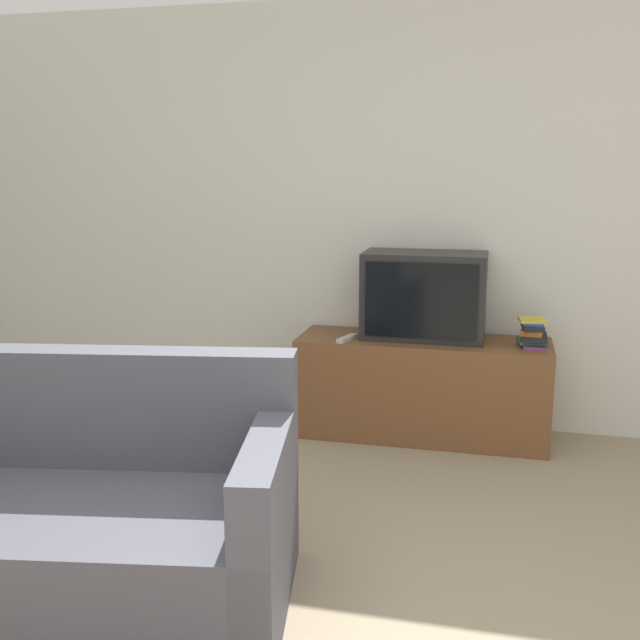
% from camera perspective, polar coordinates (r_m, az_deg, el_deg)
% --- Properties ---
extents(wall_back, '(9.00, 0.06, 2.60)m').
position_cam_1_polar(wall_back, '(4.70, 6.98, 7.72)').
color(wall_back, silver).
rests_on(wall_back, ground_plane).
extents(tv_stand, '(1.49, 0.48, 0.60)m').
position_cam_1_polar(tv_stand, '(4.58, 7.78, -5.14)').
color(tv_stand, brown).
rests_on(tv_stand, ground_plane).
extents(television, '(0.72, 0.39, 0.52)m').
position_cam_1_polar(television, '(4.50, 7.94, 1.87)').
color(television, black).
rests_on(television, tv_stand).
extents(couch, '(1.88, 1.15, 0.90)m').
position_cam_1_polar(couch, '(3.09, -19.45, -14.39)').
color(couch, '#474751').
rests_on(couch, ground_plane).
extents(book_stack, '(0.17, 0.22, 0.16)m').
position_cam_1_polar(book_stack, '(4.45, 15.91, -0.97)').
color(book_stack, '#7A3884').
rests_on(book_stack, tv_stand).
extents(remote_on_stand, '(0.10, 0.19, 0.02)m').
position_cam_1_polar(remote_on_stand, '(4.43, 2.06, -1.41)').
color(remote_on_stand, '#B7B7B7').
rests_on(remote_on_stand, tv_stand).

